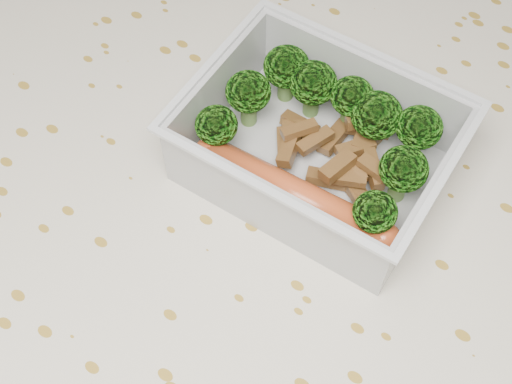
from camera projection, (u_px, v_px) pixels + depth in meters
The scene contains 6 objects.
dining_table at pixel (269, 271), 0.53m from camera, with size 1.40×0.90×0.75m.
tablecloth at pixel (270, 239), 0.49m from camera, with size 1.46×0.96×0.19m.
lunch_container at pixel (317, 151), 0.46m from camera, with size 0.17×0.14×0.06m.
broccoli_florets at pixel (333, 117), 0.46m from camera, with size 0.14×0.10×0.04m.
meat_pile at pixel (336, 153), 0.46m from camera, with size 0.09×0.07×0.03m.
sausage at pixel (294, 195), 0.44m from camera, with size 0.14×0.03×0.02m.
Camera 1 is at (0.13, -0.19, 1.15)m, focal length 50.00 mm.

